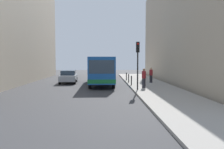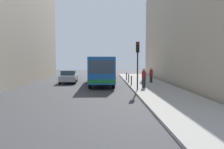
{
  "view_description": "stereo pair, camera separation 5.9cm",
  "coord_description": "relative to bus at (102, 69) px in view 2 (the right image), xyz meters",
  "views": [
    {
      "loc": [
        0.76,
        -22.61,
        2.76
      ],
      "look_at": [
        1.48,
        1.89,
        1.2
      ],
      "focal_mm": 38.23,
      "sensor_mm": 36.0,
      "label": 1
    },
    {
      "loc": [
        0.82,
        -22.61,
        2.76
      ],
      "look_at": [
        1.48,
        1.89,
        1.2
      ],
      "focal_mm": 38.23,
      "sensor_mm": 36.0,
      "label": 2
    }
  ],
  "objects": [
    {
      "name": "ground_plane",
      "position": [
        -0.38,
        -3.99,
        -1.73
      ],
      "size": [
        80.0,
        80.0,
        0.0
      ],
      "primitive_type": "plane",
      "color": "#38383A"
    },
    {
      "name": "sidewalk",
      "position": [
        5.02,
        -3.99,
        -1.65
      ],
      "size": [
        4.4,
        40.0,
        0.15
      ],
      "primitive_type": "cube",
      "color": "#9E9991",
      "rests_on": "ground"
    },
    {
      "name": "building_right",
      "position": [
        11.12,
        0.01,
        4.76
      ],
      "size": [
        7.0,
        32.0,
        12.96
      ],
      "primitive_type": "cube",
      "color": "#B2A38C",
      "rests_on": "ground"
    },
    {
      "name": "bus",
      "position": [
        0.0,
        0.0,
        0.0
      ],
      "size": [
        2.69,
        11.06,
        3.0
      ],
      "rotation": [
        0.0,
        0.0,
        3.16
      ],
      "color": "#19519E",
      "rests_on": "ground"
    },
    {
      "name": "car_beside_bus",
      "position": [
        -3.89,
        1.3,
        -0.94
      ],
      "size": [
        2.08,
        4.5,
        1.48
      ],
      "rotation": [
        0.0,
        0.0,
        3.2
      ],
      "color": "#A5A8AD",
      "rests_on": "ground"
    },
    {
      "name": "car_behind_bus",
      "position": [
        0.74,
        10.45,
        -0.94
      ],
      "size": [
        1.97,
        4.45,
        1.48
      ],
      "rotation": [
        0.0,
        0.0,
        3.11
      ],
      "color": "maroon",
      "rests_on": "ground"
    },
    {
      "name": "traffic_light",
      "position": [
        3.17,
        -6.34,
        1.28
      ],
      "size": [
        0.28,
        0.33,
        4.1
      ],
      "color": "black",
      "rests_on": "sidewalk"
    },
    {
      "name": "bollard_near",
      "position": [
        3.07,
        -2.49,
        -1.1
      ],
      "size": [
        0.11,
        0.11,
        0.95
      ],
      "primitive_type": "cylinder",
      "color": "black",
      "rests_on": "sidewalk"
    },
    {
      "name": "bollard_mid",
      "position": [
        3.07,
        0.36,
        -1.1
      ],
      "size": [
        0.11,
        0.11,
        0.95
      ],
      "primitive_type": "cylinder",
      "color": "black",
      "rests_on": "sidewalk"
    },
    {
      "name": "bollard_far",
      "position": [
        3.07,
        3.21,
        -1.1
      ],
      "size": [
        0.11,
        0.11,
        0.95
      ],
      "primitive_type": "cylinder",
      "color": "black",
      "rests_on": "sidewalk"
    },
    {
      "name": "pedestrian_near_signal",
      "position": [
        3.96,
        -4.85,
        -0.68
      ],
      "size": [
        0.38,
        0.38,
        1.78
      ],
      "rotation": [
        0.0,
        0.0,
        3.31
      ],
      "color": "#26262D",
      "rests_on": "sidewalk"
    },
    {
      "name": "pedestrian_mid_sidewalk",
      "position": [
        5.57,
        0.06,
        -0.74
      ],
      "size": [
        0.38,
        0.38,
        1.68
      ],
      "rotation": [
        0.0,
        0.0,
        3.73
      ],
      "color": "#26262D",
      "rests_on": "sidewalk"
    }
  ]
}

